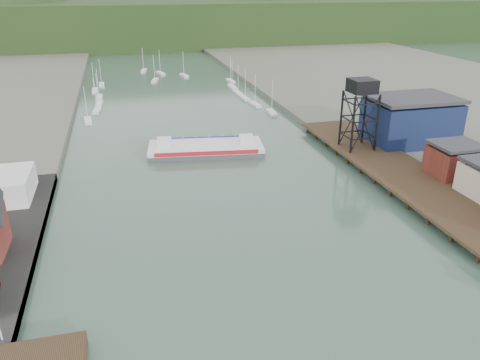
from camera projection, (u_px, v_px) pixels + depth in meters
ground at (313, 360)px, 51.22m from camera, size 600.00×600.00×0.00m
east_pier at (393, 167)px, 99.05m from camera, size 14.00×70.00×2.45m
lift_tower at (362, 90)px, 104.75m from camera, size 6.50×6.50×16.00m
blue_shed at (410, 120)px, 113.37m from camera, size 20.50×14.50×11.30m
marina_sailboats at (169, 91)px, 174.34m from camera, size 57.71×92.65×0.90m
distant_hills at (134, 25)px, 314.45m from camera, size 500.00×120.00×80.00m
chain_ferry at (206, 148)px, 112.58m from camera, size 28.48×14.58×3.92m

